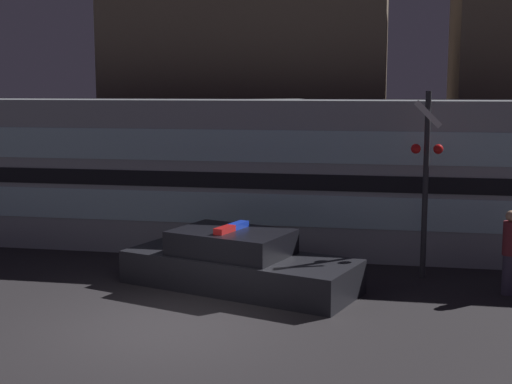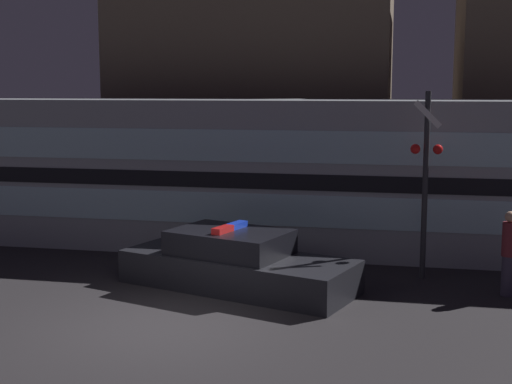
{
  "view_description": "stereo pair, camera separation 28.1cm",
  "coord_description": "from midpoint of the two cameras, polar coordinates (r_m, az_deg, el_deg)",
  "views": [
    {
      "loc": [
        3.68,
        -11.1,
        4.0
      ],
      "look_at": [
        0.7,
        4.48,
        1.67
      ],
      "focal_mm": 50.0,
      "sensor_mm": 36.0,
      "label": 1
    },
    {
      "loc": [
        3.95,
        -11.05,
        4.0
      ],
      "look_at": [
        0.7,
        4.48,
        1.67
      ],
      "focal_mm": 50.0,
      "sensor_mm": 36.0,
      "label": 2
    }
  ],
  "objects": [
    {
      "name": "crossing_signal_near",
      "position": [
        15.15,
        13.93,
        1.29
      ],
      "size": [
        0.65,
        0.28,
        3.93
      ],
      "color": "#2D2D33",
      "rests_on": "ground_plane"
    },
    {
      "name": "police_car",
      "position": [
        14.4,
        -1.04,
        -5.81
      ],
      "size": [
        5.04,
        3.16,
        1.28
      ],
      "rotation": [
        0.0,
        0.0,
        -0.32
      ],
      "color": "black",
      "rests_on": "ground_plane"
    },
    {
      "name": "building_left",
      "position": [
        24.03,
        0.25,
        8.12
      ],
      "size": [
        8.88,
        4.89,
        7.8
      ],
      "color": "brown",
      "rests_on": "ground_plane"
    },
    {
      "name": "pedestrian",
      "position": [
        14.61,
        20.09,
        -4.59
      ],
      "size": [
        0.28,
        0.28,
        1.66
      ],
      "color": "#3F384C",
      "rests_on": "ground_plane"
    },
    {
      "name": "train",
      "position": [
        17.91,
        1.58,
        1.47
      ],
      "size": [
        18.85,
        2.95,
        3.7
      ],
      "color": "#999EA5",
      "rests_on": "ground_plane"
    },
    {
      "name": "ground_plane",
      "position": [
        12.37,
        -6.92,
        -10.55
      ],
      "size": [
        120.0,
        120.0,
        0.0
      ],
      "primitive_type": "plane",
      "color": "#262326"
    }
  ]
}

